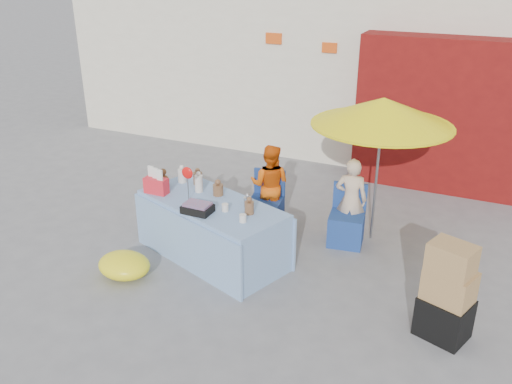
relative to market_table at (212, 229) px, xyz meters
The scene contains 9 objects.
ground 0.71m from the market_table, 49.60° to the right, with size 80.00×80.00×0.00m, color slate.
market_table is the anchor object (origin of this frame).
chair_left 1.17m from the market_table, 74.70° to the left, with size 0.54×0.54×0.85m.
chair_right 1.93m from the market_table, 35.78° to the left, with size 0.54×0.54×0.85m.
vendor_orange 1.31m from the market_table, 76.18° to the left, with size 0.61×0.48×1.26m, color #E95C0C.
vendor_beige 2.01m from the market_table, 38.86° to the left, with size 0.45×0.30×1.24m, color beige.
umbrella 2.76m from the market_table, 37.10° to the left, with size 1.90×1.90×2.09m.
box_stack 3.12m from the market_table, ahead, with size 0.62×0.56×1.13m.
tarp_bundle 1.24m from the market_table, 130.50° to the right, with size 0.70×0.56×0.32m, color yellow.
Camera 1 is at (2.86, -5.20, 3.82)m, focal length 38.00 mm.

